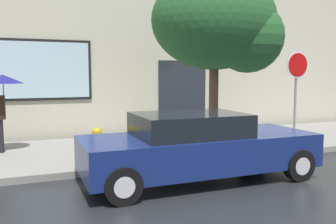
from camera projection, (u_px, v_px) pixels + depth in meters
The scene contains 8 objects.
ground_plane at pixel (199, 180), 7.30m from camera, with size 60.00×60.00×0.00m, color black.
sidewalk at pixel (151, 148), 10.06m from camera, with size 20.00×4.00×0.15m, color gray.
building_facade at pixel (125, 33), 12.01m from camera, with size 20.00×0.67×7.00m.
parked_car at pixel (198, 147), 7.21m from camera, with size 4.70×1.85×1.36m.
fire_hydrant at pixel (97, 144), 8.30m from camera, with size 0.30×0.44×0.76m.
pedestrian_with_umbrella at pixel (0, 91), 8.98m from camera, with size 1.00×1.00×1.96m.
street_tree at pixel (221, 25), 9.47m from camera, with size 3.39×2.88×4.63m.
stop_sign at pixel (297, 79), 10.22m from camera, with size 0.76×0.10×2.62m.
Camera 1 is at (-3.22, -6.38, 2.12)m, focal length 38.61 mm.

